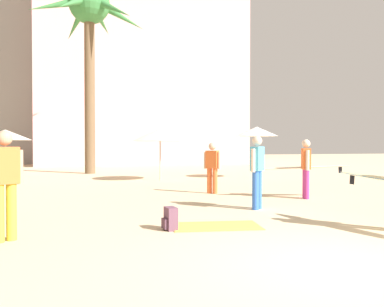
% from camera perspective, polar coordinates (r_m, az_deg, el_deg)
% --- Properties ---
extents(ground, '(120.00, 120.00, 0.00)m').
position_cam_1_polar(ground, '(5.32, 22.30, -15.81)').
color(ground, beige).
extents(hotel_pink, '(17.42, 11.62, 18.43)m').
position_cam_1_polar(hotel_pink, '(37.04, -8.04, 13.03)').
color(hotel_pink, pink).
rests_on(hotel_pink, ground).
extents(palm_tree_left, '(6.44, 5.93, 10.73)m').
position_cam_1_polar(palm_tree_left, '(23.37, -15.09, 18.86)').
color(palm_tree_left, brown).
rests_on(palm_tree_left, ground).
extents(cafe_umbrella_0, '(2.07, 2.07, 2.22)m').
position_cam_1_polar(cafe_umbrella_0, '(17.40, -26.16, 2.52)').
color(cafe_umbrella_0, gray).
rests_on(cafe_umbrella_0, ground).
extents(cafe_umbrella_1, '(2.03, 2.03, 2.49)m').
position_cam_1_polar(cafe_umbrella_1, '(18.70, 9.66, 3.27)').
color(cafe_umbrella_1, gray).
rests_on(cafe_umbrella_1, ground).
extents(cafe_umbrella_2, '(2.51, 2.51, 2.32)m').
position_cam_1_polar(cafe_umbrella_2, '(17.27, -4.78, 2.76)').
color(cafe_umbrella_2, gray).
rests_on(cafe_umbrella_2, ground).
extents(beach_towel, '(1.80, 1.17, 0.01)m').
position_cam_1_polar(beach_towel, '(7.45, 3.67, -10.78)').
color(beach_towel, '#F4CC4C').
rests_on(beach_towel, ground).
extents(backpack, '(0.26, 0.32, 0.42)m').
position_cam_1_polar(backpack, '(7.11, -3.28, -9.76)').
color(backpack, '#653F52').
rests_on(backpack, ground).
extents(person_mid_left, '(2.89, 1.40, 1.74)m').
position_cam_1_polar(person_mid_left, '(11.78, 16.38, -1.91)').
color(person_mid_left, '#B7337F').
rests_on(person_mid_left, ground).
extents(person_far_left, '(0.49, 0.50, 1.66)m').
position_cam_1_polar(person_far_left, '(12.43, 3.04, -1.83)').
color(person_far_left, orange).
rests_on(person_far_left, ground).
extents(person_mid_center, '(0.56, 0.41, 1.79)m').
position_cam_1_polar(person_mid_center, '(6.86, -26.20, -3.66)').
color(person_mid_center, gold).
rests_on(person_mid_center, ground).
extents(person_far_right, '(0.52, 0.47, 1.79)m').
position_cam_1_polar(person_far_right, '(9.43, 9.72, -2.29)').
color(person_far_right, blue).
rests_on(person_far_right, ground).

